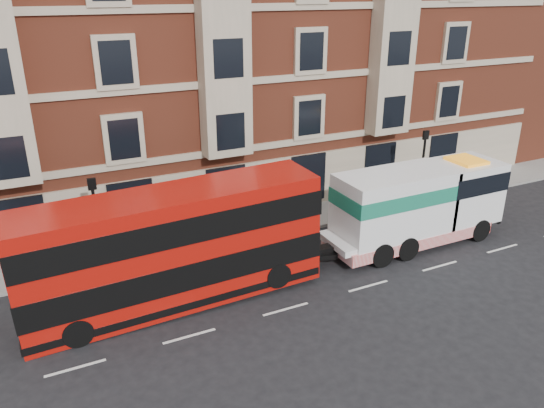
% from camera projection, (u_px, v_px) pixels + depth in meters
% --- Properties ---
extents(ground, '(120.00, 120.00, 0.00)m').
position_uv_depth(ground, '(286.00, 309.00, 21.12)').
color(ground, black).
rests_on(ground, ground).
extents(sidewalk, '(90.00, 3.00, 0.15)m').
position_uv_depth(sidewalk, '(219.00, 234.00, 27.32)').
color(sidewalk, slate).
rests_on(sidewalk, ground).
extents(victorian_terrace, '(45.00, 12.00, 20.40)m').
position_uv_depth(victorian_terrace, '(173.00, 22.00, 29.95)').
color(victorian_terrace, brown).
rests_on(victorian_terrace, ground).
extents(lamp_post_west, '(0.35, 0.15, 4.35)m').
position_uv_depth(lamp_post_west, '(96.00, 218.00, 22.80)').
color(lamp_post_west, black).
rests_on(lamp_post_west, sidewalk).
extents(lamp_post_east, '(0.35, 0.15, 4.35)m').
position_uv_depth(lamp_post_east, '(423.00, 162.00, 30.14)').
color(lamp_post_east, black).
rests_on(lamp_post_east, sidewalk).
extents(double_decker_bus, '(11.77, 2.70, 4.76)m').
position_uv_depth(double_decker_bus, '(173.00, 247.00, 20.65)').
color(double_decker_bus, '#AC1009').
rests_on(double_decker_bus, ground).
extents(tow_truck, '(9.42, 2.78, 3.93)m').
position_uv_depth(tow_truck, '(415.00, 205.00, 25.74)').
color(tow_truck, white).
rests_on(tow_truck, ground).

